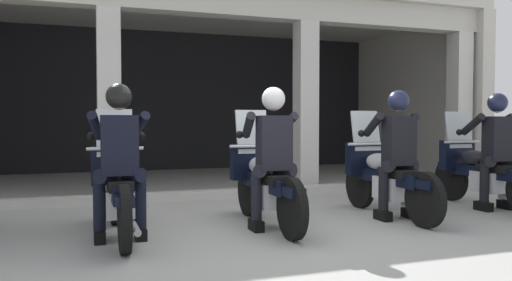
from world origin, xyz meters
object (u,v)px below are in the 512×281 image
police_officer_left (119,148)px  police_officer_right (397,143)px  police_officer_center (273,146)px  motorcycle_far_right (480,171)px  motorcycle_center (264,182)px  police_officer_far_right (496,141)px  motorcycle_left (118,188)px  motorcycle_right (384,176)px

police_officer_left → police_officer_right: 3.30m
police_officer_center → motorcycle_far_right: (3.30, 0.44, -0.44)m
motorcycle_center → police_officer_far_right: 3.33m
motorcycle_left → police_officer_left: size_ratio=1.29×
police_officer_left → motorcycle_right: police_officer_left is taller
motorcycle_right → police_officer_center: bearing=-172.0°
police_officer_far_right → motorcycle_far_right: bearing=79.9°
motorcycle_left → police_officer_center: 1.73m
motorcycle_left → police_officer_right: police_officer_right is taller
police_officer_right → motorcycle_center: bearing=168.5°
police_officer_center → police_officer_far_right: (3.30, 0.15, 0.00)m
motorcycle_center → police_officer_right: 1.72m
motorcycle_right → police_officer_right: police_officer_right is taller
motorcycle_right → motorcycle_far_right: (1.65, 0.11, 0.00)m
motorcycle_right → police_officer_right: (-0.00, -0.28, 0.44)m
police_officer_right → police_officer_far_right: bearing=0.9°
police_officer_left → motorcycle_center: bearing=0.4°
police_officer_left → motorcycle_far_right: bearing=-4.0°
motorcycle_center → police_officer_far_right: bearing=-10.5°
motorcycle_center → motorcycle_right: same height
police_officer_center → motorcycle_right: 1.74m
motorcycle_far_right → police_officer_left: bearing=175.1°
police_officer_center → motorcycle_far_right: police_officer_center is taller
motorcycle_center → police_officer_far_right: size_ratio=1.29×
police_officer_center → police_officer_right: bearing=-6.9°
motorcycle_left → motorcycle_right: 3.30m
police_officer_right → police_officer_far_right: size_ratio=1.00×
motorcycle_far_right → police_officer_far_right: police_officer_far_right is taller
motorcycle_right → motorcycle_far_right: 1.65m
motorcycle_right → motorcycle_far_right: size_ratio=1.00×
motorcycle_far_right → police_officer_far_right: (-0.00, -0.28, 0.44)m
motorcycle_right → police_officer_right: bearing=-93.3°
police_officer_left → police_officer_center: size_ratio=1.00×
motorcycle_left → motorcycle_right: size_ratio=1.00×
police_officer_right → motorcycle_right: bearing=86.7°
police_officer_left → police_officer_right: same height
police_officer_center → police_officer_far_right: same height
police_officer_left → motorcycle_far_right: 4.98m
motorcycle_left → police_officer_center: (1.65, -0.30, 0.44)m
police_officer_far_right → motorcycle_right: bearing=164.3°
police_officer_right → police_officer_far_right: same height
motorcycle_center → motorcycle_far_right: (3.30, 0.15, 0.00)m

